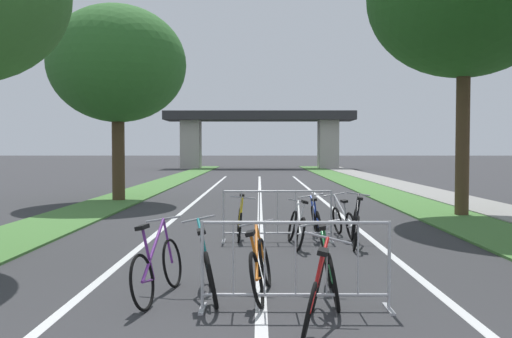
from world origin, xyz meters
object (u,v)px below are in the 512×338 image
Objects in this scene: bicycle_teal_5 at (208,268)px; bicycle_black_2 at (355,226)px; bicycle_yellow_9 at (240,222)px; crowd_barrier_nearest at (296,266)px; bicycle_purple_3 at (158,268)px; bicycle_green_8 at (329,269)px; bicycle_silver_7 at (344,222)px; tree_left_cypress_far at (117,65)px; bicycle_white_6 at (297,228)px; crowd_barrier_second at (277,216)px; bicycle_orange_4 at (260,268)px; bicycle_blue_0 at (317,222)px; bicycle_red_1 at (315,293)px.

bicycle_black_2 is at bearing 46.86° from bicycle_teal_5.
crowd_barrier_nearest is at bearing 96.49° from bicycle_yellow_9.
bicycle_teal_5 reaches higher than bicycle_purple_3.
bicycle_black_2 is at bearing 78.08° from bicycle_green_8.
bicycle_silver_7 is at bearing 53.27° from bicycle_teal_5.
bicycle_silver_7 is (1.36, 5.10, -0.17)m from crowd_barrier_nearest.
bicycle_green_8 is (2.16, -0.03, 0.00)m from bicycle_purple_3.
bicycle_white_6 is at bearing -57.17° from tree_left_cypress_far.
tree_left_cypress_far is 4.34× the size of bicycle_silver_7.
crowd_barrier_second is at bearing 100.03° from bicycle_green_8.
bicycle_black_2 is 0.91m from bicycle_silver_7.
bicycle_white_6 is (0.71, 3.57, -0.02)m from bicycle_orange_4.
bicycle_white_6 is at bearing 139.36° from bicycle_yellow_9.
crowd_barrier_nearest is 5.29m from bicycle_silver_7.
bicycle_black_2 is at bearing -52.08° from tree_left_cypress_far.
bicycle_teal_5 is at bearing -170.15° from bicycle_orange_4.
crowd_barrier_nearest is 1.42× the size of bicycle_yellow_9.
bicycle_white_6 is (2.01, 3.63, -0.03)m from bicycle_purple_3.
bicycle_white_6 is at bearing -118.96° from bicycle_blue_0.
crowd_barrier_second is 1.28× the size of bicycle_black_2.
tree_left_cypress_far is at bearing 118.23° from bicycle_green_8.
bicycle_purple_3 is at bearing -122.93° from bicycle_white_6.
bicycle_red_1 is at bearing -87.61° from crowd_barrier_second.
bicycle_silver_7 reaches higher than bicycle_white_6.
bicycle_silver_7 is (6.88, -8.04, -4.57)m from tree_left_cypress_far.
bicycle_green_8 is at bearing -91.57° from bicycle_white_6.
bicycle_teal_5 is (-1.23, 1.11, 0.02)m from bicycle_red_1.
bicycle_blue_0 is 1.05× the size of bicycle_yellow_9.
bicycle_blue_0 is 0.92× the size of bicycle_green_8.
crowd_barrier_nearest reaches higher than bicycle_red_1.
bicycle_green_8 is at bearing -97.00° from bicycle_black_2.
tree_left_cypress_far is 4.02× the size of bicycle_white_6.
crowd_barrier_nearest is 1.28× the size of bicycle_purple_3.
bicycle_silver_7 is at bearing 38.51° from bicycle_white_6.
bicycle_green_8 is (-0.32, -4.52, 0.02)m from bicycle_blue_0.
bicycle_yellow_9 is (-1.61, 0.01, -0.01)m from bicycle_blue_0.
bicycle_red_1 is (-0.62, -5.59, -0.00)m from bicycle_blue_0.
tree_left_cypress_far is at bearing -63.10° from bicycle_yellow_9.
bicycle_black_2 is 1.15m from bicycle_white_6.
bicycle_yellow_9 is at bearing 174.60° from bicycle_silver_7.
bicycle_black_2 reaches higher than bicycle_white_6.
bicycle_teal_5 reaches higher than bicycle_silver_7.
bicycle_blue_0 is 0.98× the size of bicycle_orange_4.
bicycle_green_8 is at bearing 45.98° from crowd_barrier_nearest.
bicycle_orange_4 is 1.07× the size of bicycle_yellow_9.
bicycle_teal_5 is at bearing -112.41° from bicycle_blue_0.
bicycle_purple_3 is 4.15m from bicycle_white_6.
tree_left_cypress_far reaches higher than bicycle_teal_5.
bicycle_purple_3 is 1.11× the size of bicycle_yellow_9.
bicycle_red_1 is 0.90× the size of bicycle_green_8.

